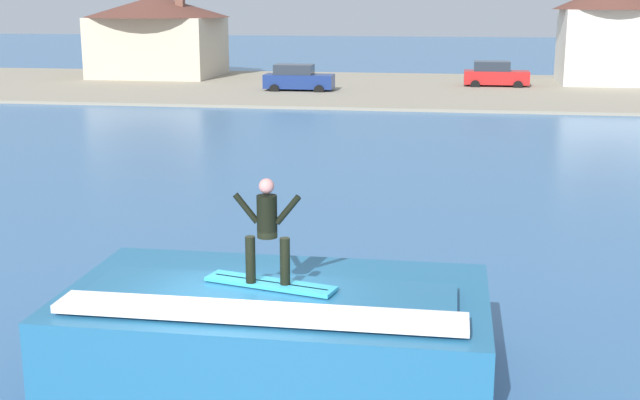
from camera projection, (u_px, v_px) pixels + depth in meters
name	position (u px, v px, depth m)	size (l,w,h in m)	color
ground_plane	(238.00, 391.00, 13.32)	(260.00, 260.00, 0.00)	#386698
wave_crest	(276.00, 330.00, 13.85)	(6.86, 3.94, 1.57)	#23638E
surfboard	(270.00, 284.00, 13.48)	(2.22, 0.97, 0.06)	#33A5CC
surfer	(267.00, 226.00, 13.18)	(1.09, 0.32, 1.70)	black
shoreline_bank	(407.00, 89.00, 57.30)	(120.00, 22.71, 0.17)	gray
car_near_shore	(298.00, 78.00, 55.30)	(4.52, 2.10, 1.86)	navy
car_far_shore	(495.00, 75.00, 58.05)	(4.39, 2.13, 1.86)	red
house_with_chimney	(158.00, 32.00, 65.03)	(11.14, 11.14, 6.89)	beige
house_gabled_white	(608.00, 30.00, 59.38)	(7.84, 7.84, 7.06)	silver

